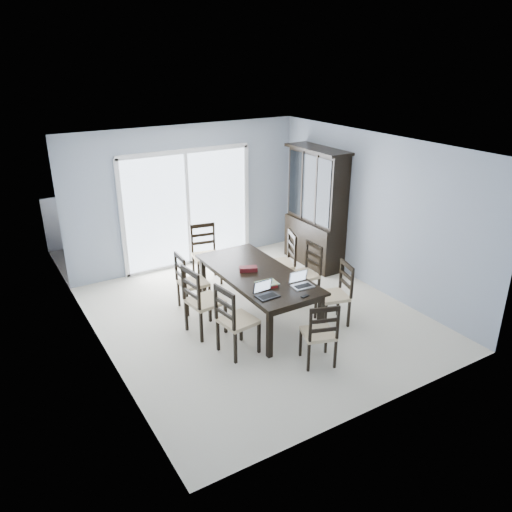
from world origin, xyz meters
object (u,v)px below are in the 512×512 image
object	(u,v)px
chair_left_mid	(198,294)
chair_end_far	(205,247)
cell_phone	(305,296)
hot_tub	(153,222)
chair_left_far	(187,276)
game_box	(248,269)
chair_right_mid	(308,266)
china_hutch	(316,209)
chair_left_near	(232,314)
laptop_dark	(268,293)
chair_end_near	(321,328)
laptop_silver	(303,283)
chair_right_near	(339,287)
dining_table	(257,277)
chair_right_far	(285,256)

from	to	relation	value
chair_left_mid	chair_end_far	bearing A→B (deg)	144.62
cell_phone	hot_tub	world-z (taller)	hot_tub
chair_left_far	game_box	xyz separation A→B (m)	(0.71, -0.65, 0.21)
chair_left_far	chair_right_mid	size ratio (longest dim) A/B	0.99
china_hutch	chair_left_mid	xyz separation A→B (m)	(-2.98, -1.24, -0.44)
chair_left_near	game_box	distance (m)	1.09
chair_right_mid	laptop_dark	xyz separation A→B (m)	(-1.30, -0.84, 0.22)
chair_end_near	laptop_silver	world-z (taller)	chair_end_near
china_hutch	chair_right_near	world-z (taller)	china_hutch
chair_left_near	chair_right_mid	size ratio (longest dim) A/B	1.05
chair_end_far	laptop_dark	size ratio (longest dim) A/B	3.92
chair_left_near	chair_left_far	distance (m)	1.45
game_box	hot_tub	distance (m)	3.60
dining_table	laptop_silver	size ratio (longest dim) A/B	7.27
chair_left_near	chair_left_far	bearing A→B (deg)	171.81
laptop_silver	chair_left_mid	bearing A→B (deg)	152.11
chair_left_mid	chair_right_mid	xyz separation A→B (m)	(1.97, 0.09, -0.05)
china_hutch	chair_right_far	xyz separation A→B (m)	(-1.15, -0.69, -0.44)
chair_right_near	game_box	bearing A→B (deg)	65.89
chair_end_far	game_box	xyz separation A→B (m)	(-0.02, -1.54, 0.17)
china_hutch	laptop_silver	bearing A→B (deg)	-131.15
laptop_dark	cell_phone	bearing A→B (deg)	-33.29
chair_right_far	cell_phone	distance (m)	1.73
dining_table	cell_phone	xyz separation A→B (m)	(0.13, -1.00, 0.08)
laptop_dark	chair_left_far	bearing A→B (deg)	106.57
chair_right_near	game_box	size ratio (longest dim) A/B	4.16
laptop_silver	cell_phone	world-z (taller)	laptop_silver
chair_right_near	laptop_silver	xyz separation A→B (m)	(-0.67, 0.00, 0.22)
dining_table	chair_left_near	xyz separation A→B (m)	(-0.81, -0.69, -0.06)
chair_left_mid	chair_end_near	distance (m)	1.81
chair_right_far	chair_end_far	xyz separation A→B (m)	(-0.95, 1.09, -0.02)
laptop_silver	dining_table	bearing A→B (deg)	114.41
chair_right_near	chair_left_far	bearing A→B (deg)	64.50
chair_left_far	game_box	size ratio (longest dim) A/B	4.17
chair_right_far	cell_phone	bearing A→B (deg)	174.04
dining_table	laptop_silver	xyz separation A→B (m)	(0.29, -0.74, 0.13)
chair_right_mid	chair_end_near	world-z (taller)	chair_right_mid
chair_end_near	chair_right_near	bearing A→B (deg)	58.56
chair_end_far	cell_phone	size ratio (longest dim) A/B	10.50
chair_end_near	hot_tub	xyz separation A→B (m)	(-0.29, 5.20, -0.04)
china_hutch	laptop_dark	bearing A→B (deg)	-139.29
chair_left_near	chair_right_near	world-z (taller)	chair_left_near
chair_end_near	game_box	world-z (taller)	chair_end_near
chair_left_mid	laptop_silver	xyz separation A→B (m)	(1.24, -0.75, 0.16)
chair_right_mid	chair_end_far	xyz separation A→B (m)	(-1.08, 1.55, 0.04)
laptop_silver	hot_tub	size ratio (longest dim) A/B	0.14
chair_left_far	laptop_silver	xyz separation A→B (m)	(1.09, -1.50, 0.22)
dining_table	chair_left_near	distance (m)	1.06
chair_left_near	chair_left_far	xyz separation A→B (m)	(0.01, 1.45, -0.04)
game_box	chair_end_near	bearing A→B (deg)	-85.89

